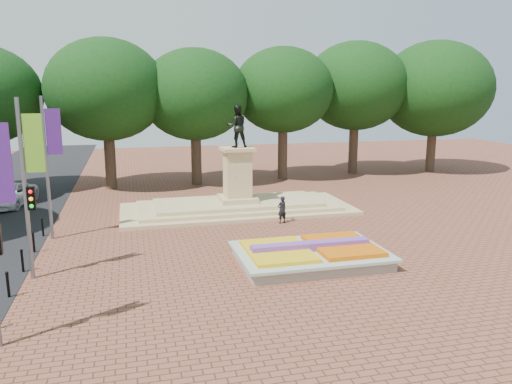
{
  "coord_description": "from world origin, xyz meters",
  "views": [
    {
      "loc": [
        -6.32,
        -21.13,
        7.23
      ],
      "look_at": [
        -0.17,
        2.8,
        2.2
      ],
      "focal_mm": 35.0,
      "sensor_mm": 36.0,
      "label": 1
    }
  ],
  "objects_px": {
    "van": "(8,195)",
    "pedestrian": "(282,210)",
    "flower_bed": "(311,254)",
    "monument": "(238,197)"
  },
  "relations": [
    {
      "from": "flower_bed",
      "to": "monument",
      "type": "height_order",
      "value": "monument"
    },
    {
      "from": "flower_bed",
      "to": "monument",
      "type": "xyz_separation_m",
      "value": [
        -1.03,
        10.0,
        0.5
      ]
    },
    {
      "from": "van",
      "to": "pedestrian",
      "type": "relative_size",
      "value": 3.24
    },
    {
      "from": "flower_bed",
      "to": "pedestrian",
      "type": "xyz_separation_m",
      "value": [
        0.73,
        6.5,
        0.39
      ]
    },
    {
      "from": "monument",
      "to": "van",
      "type": "bearing_deg",
      "value": 160.66
    },
    {
      "from": "flower_bed",
      "to": "van",
      "type": "bearing_deg",
      "value": 135.08
    },
    {
      "from": "flower_bed",
      "to": "monument",
      "type": "distance_m",
      "value": 10.07
    },
    {
      "from": "van",
      "to": "flower_bed",
      "type": "bearing_deg",
      "value": -34.3
    },
    {
      "from": "flower_bed",
      "to": "monument",
      "type": "bearing_deg",
      "value": 95.87
    },
    {
      "from": "van",
      "to": "pedestrian",
      "type": "xyz_separation_m",
      "value": [
        15.64,
        -8.38,
        0.08
      ]
    }
  ]
}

